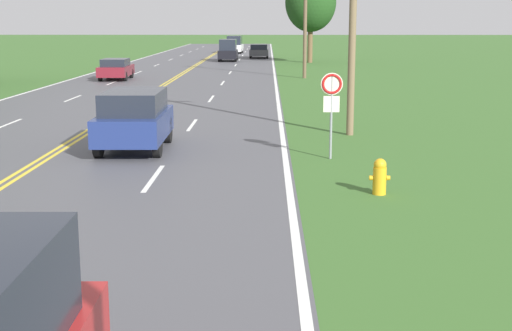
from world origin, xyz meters
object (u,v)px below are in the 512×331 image
at_px(car_dark_blue_suv_mid_near, 134,118).
at_px(car_black_van_receding, 228,50).
at_px(car_maroon_sedan_mid_far, 116,69).
at_px(traffic_sign, 332,95).
at_px(tree_mid_treeline, 311,2).
at_px(fire_hydrant, 380,176).
at_px(car_white_van_horizon, 235,44).
at_px(car_dark_grey_hatchback_distant, 259,51).

distance_m(car_dark_blue_suv_mid_near, car_black_van_receding, 47.52).
bearing_deg(car_maroon_sedan_mid_far, traffic_sign, -158.62).
height_order(traffic_sign, car_dark_blue_suv_mid_near, traffic_sign).
xyz_separation_m(tree_mid_treeline, car_maroon_sedan_mid_far, (-13.74, -19.67, -4.68)).
relative_size(fire_hydrant, car_white_van_horizon, 0.17).
xyz_separation_m(fire_hydrant, car_maroon_sedan_mid_far, (-12.32, 31.08, 0.30)).
distance_m(car_maroon_sedan_mid_far, car_dark_grey_hatchback_distant, 29.35).
height_order(car_maroon_sedan_mid_far, car_dark_grey_hatchback_distant, car_dark_grey_hatchback_distant).
height_order(tree_mid_treeline, car_white_van_horizon, tree_mid_treeline).
distance_m(car_dark_blue_suv_mid_near, car_dark_grey_hatchback_distant, 53.68).
bearing_deg(fire_hydrant, tree_mid_treeline, 88.40).
distance_m(traffic_sign, tree_mid_treeline, 46.85).
relative_size(traffic_sign, car_white_van_horizon, 0.49).
bearing_deg(car_dark_blue_suv_mid_near, tree_mid_treeline, 169.21).
distance_m(tree_mid_treeline, car_black_van_receding, 9.07).
bearing_deg(car_dark_blue_suv_mid_near, traffic_sign, 75.71).
height_order(car_dark_blue_suv_mid_near, car_white_van_horizon, car_white_van_horizon).
xyz_separation_m(car_black_van_receding, car_dark_grey_hatchback_distant, (2.87, 6.08, -0.28)).
bearing_deg(car_dark_grey_hatchback_distant, traffic_sign, 3.13).
distance_m(car_maroon_sedan_mid_far, car_white_van_horizon, 39.27).
bearing_deg(fire_hydrant, car_white_van_horizon, 95.20).
bearing_deg(traffic_sign, fire_hydrant, -80.00).
relative_size(fire_hydrant, tree_mid_treeline, 0.10).
distance_m(tree_mid_treeline, car_white_van_horizon, 21.12).
relative_size(fire_hydrant, traffic_sign, 0.34).
bearing_deg(car_dark_grey_hatchback_distant, car_maroon_sedan_mid_far, -17.42).
bearing_deg(car_black_van_receding, tree_mid_treeline, 73.94).
relative_size(car_black_van_receding, car_dark_grey_hatchback_distant, 0.96).
bearing_deg(tree_mid_treeline, car_white_van_horizon, 112.11).
height_order(car_dark_blue_suv_mid_near, car_maroon_sedan_mid_far, car_dark_blue_suv_mid_near).
height_order(car_maroon_sedan_mid_far, car_black_van_receding, car_black_van_receding).
relative_size(tree_mid_treeline, car_white_van_horizon, 1.68).
distance_m(fire_hydrant, car_dark_blue_suv_mid_near, 8.39).
xyz_separation_m(traffic_sign, car_white_van_horizon, (-5.64, 65.80, -0.75)).
xyz_separation_m(car_maroon_sedan_mid_far, car_black_van_receding, (6.10, 21.86, 0.32)).
bearing_deg(car_white_van_horizon, car_maroon_sedan_mid_far, -7.08).
height_order(car_dark_blue_suv_mid_near, car_black_van_receding, car_black_van_receding).
relative_size(car_dark_blue_suv_mid_near, car_black_van_receding, 1.01).
height_order(fire_hydrant, car_maroon_sedan_mid_far, car_maroon_sedan_mid_far).
bearing_deg(car_dark_grey_hatchback_distant, car_black_van_receding, -24.91).
bearing_deg(car_black_van_receding, car_maroon_sedan_mid_far, -15.62).
xyz_separation_m(fire_hydrant, car_dark_blue_suv_mid_near, (-6.38, 5.43, 0.53)).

